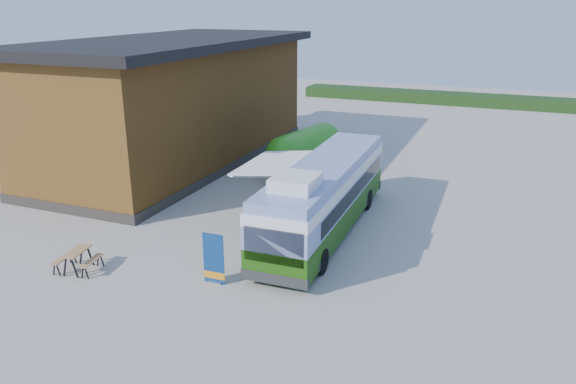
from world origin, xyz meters
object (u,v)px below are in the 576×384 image
at_px(banner, 214,263).
at_px(person_a, 319,172).
at_px(bus, 324,194).
at_px(slurry_tanker, 305,147).
at_px(picnic_table, 77,256).
at_px(person_b, 292,208).

xyz_separation_m(banner, person_a, (-0.22, 11.89, 0.03)).
bearing_deg(bus, slurry_tanker, 114.51).
xyz_separation_m(bus, picnic_table, (-7.26, -7.03, -1.11)).
height_order(person_b, slurry_tanker, slurry_tanker).
bearing_deg(person_b, slurry_tanker, -133.42).
bearing_deg(person_b, banner, 23.07).
height_order(bus, slurry_tanker, bus).
relative_size(bus, picnic_table, 7.30).
distance_m(banner, slurry_tanker, 14.50).
xyz_separation_m(banner, person_b, (0.65, 5.84, 0.16)).
relative_size(person_b, slurry_tanker, 0.28).
bearing_deg(picnic_table, slurry_tanker, 68.82).
relative_size(person_a, person_b, 0.87).
relative_size(banner, person_b, 1.02).
distance_m(bus, slurry_tanker, 9.32).
bearing_deg(person_a, banner, -136.60).
height_order(picnic_table, slurry_tanker, slurry_tanker).
bearing_deg(banner, person_b, 82.31).
distance_m(banner, person_a, 11.89).
xyz_separation_m(bus, person_a, (-2.31, 5.93, -0.91)).
bearing_deg(person_b, bus, 124.10).
bearing_deg(slurry_tanker, banner, -70.62).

